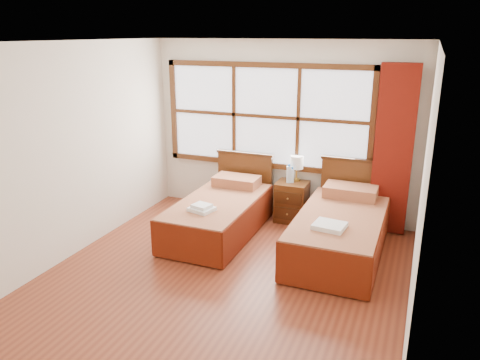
% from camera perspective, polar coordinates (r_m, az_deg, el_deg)
% --- Properties ---
extents(floor, '(4.50, 4.50, 0.00)m').
position_cam_1_polar(floor, '(5.44, -2.29, -12.04)').
color(floor, brown).
rests_on(floor, ground).
extents(ceiling, '(4.50, 4.50, 0.00)m').
position_cam_1_polar(ceiling, '(4.73, -2.69, 16.49)').
color(ceiling, white).
rests_on(ceiling, wall_back).
extents(wall_back, '(4.00, 0.00, 4.00)m').
position_cam_1_polar(wall_back, '(6.98, 5.17, 6.05)').
color(wall_back, silver).
rests_on(wall_back, floor).
extents(wall_left, '(0.00, 4.50, 4.50)m').
position_cam_1_polar(wall_left, '(6.01, -20.16, 3.14)').
color(wall_left, silver).
rests_on(wall_left, floor).
extents(wall_right, '(0.00, 4.50, 4.50)m').
position_cam_1_polar(wall_right, '(4.52, 21.30, -1.54)').
color(wall_right, silver).
rests_on(wall_right, floor).
extents(window, '(3.16, 0.06, 1.56)m').
position_cam_1_polar(window, '(6.98, 3.14, 7.76)').
color(window, white).
rests_on(window, wall_back).
extents(curtain, '(0.50, 0.16, 2.30)m').
position_cam_1_polar(curtain, '(6.60, 18.20, 3.40)').
color(curtain, maroon).
rests_on(curtain, wall_back).
extents(bed_left, '(0.98, 2.00, 0.94)m').
position_cam_1_polar(bed_left, '(6.51, -2.44, -4.07)').
color(bed_left, '#381D0B').
rests_on(bed_left, floor).
extents(bed_right, '(1.04, 2.06, 1.00)m').
position_cam_1_polar(bed_right, '(6.06, 12.14, -6.00)').
color(bed_right, '#381D0B').
rests_on(bed_right, floor).
extents(nightstand, '(0.45, 0.44, 0.60)m').
position_cam_1_polar(nightstand, '(6.95, 6.31, -2.64)').
color(nightstand, '#502A11').
rests_on(nightstand, floor).
extents(towels_left, '(0.34, 0.32, 0.09)m').
position_cam_1_polar(towels_left, '(6.01, -4.68, -3.43)').
color(towels_left, white).
rests_on(towels_left, bed_left).
extents(towels_right, '(0.38, 0.35, 0.06)m').
position_cam_1_polar(towels_right, '(5.49, 10.85, -5.50)').
color(towels_right, white).
rests_on(towels_right, bed_right).
extents(lamp, '(0.19, 0.19, 0.37)m').
position_cam_1_polar(lamp, '(6.89, 6.94, 2.06)').
color(lamp, gold).
rests_on(lamp, nightstand).
extents(bottle_near, '(0.07, 0.07, 0.28)m').
position_cam_1_polar(bottle_near, '(6.81, 5.99, 0.71)').
color(bottle_near, '#C0E1F8').
rests_on(bottle_near, nightstand).
extents(bottle_far, '(0.06, 0.06, 0.23)m').
position_cam_1_polar(bottle_far, '(6.82, 6.36, 0.55)').
color(bottle_far, '#C0E1F8').
rests_on(bottle_far, nightstand).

